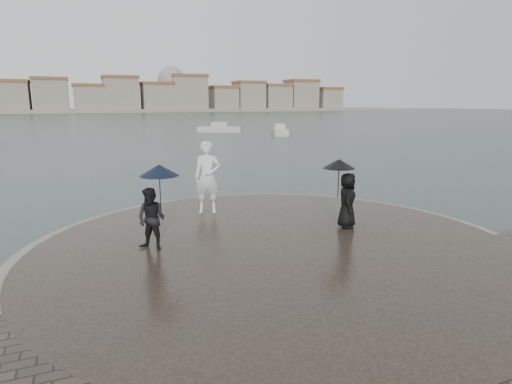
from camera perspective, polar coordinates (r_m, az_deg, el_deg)
name	(u,v)px	position (r m, az deg, el deg)	size (l,w,h in m)	color
ground	(360,324)	(8.12, 13.64, -16.74)	(400.00, 400.00, 0.00)	#2B3835
kerb_ring	(276,252)	(10.80, 2.66, -8.04)	(12.50, 12.50, 0.32)	gray
quay_tip	(276,252)	(10.79, 2.66, -7.94)	(11.90, 11.90, 0.36)	#2D261E
statue	(207,177)	(13.65, -6.49, 1.99)	(0.84, 0.55, 2.29)	white
visitor_left	(154,205)	(10.45, -13.48, -1.66)	(1.19, 1.03, 2.04)	black
visitor_right	(345,191)	(12.16, 11.79, 0.17)	(1.12, 1.01, 1.95)	black
far_skyline	(69,97)	(166.41, -23.63, 11.58)	(260.00, 20.00, 37.00)	gray
boats	(179,133)	(48.86, -10.21, 7.69)	(32.43, 13.96, 1.50)	#B9B3A6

